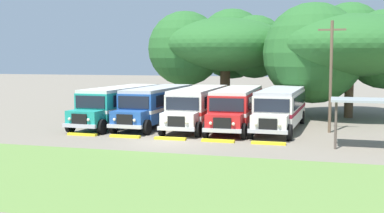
% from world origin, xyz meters
% --- Properties ---
extents(ground_plane, '(220.00, 220.00, 0.00)m').
position_xyz_m(ground_plane, '(0.00, 0.00, 0.00)').
color(ground_plane, slate).
extents(foreground_grass_strip, '(80.00, 10.97, 0.01)m').
position_xyz_m(foreground_grass_strip, '(0.00, -8.58, 0.00)').
color(foreground_grass_strip, olive).
rests_on(foreground_grass_strip, ground_plane).
extents(parked_bus_slot_0, '(3.08, 10.89, 2.82)m').
position_xyz_m(parked_bus_slot_0, '(-5.96, 6.74, 1.58)').
color(parked_bus_slot_0, teal).
rests_on(parked_bus_slot_0, ground_plane).
extents(parked_bus_slot_1, '(2.87, 10.86, 2.82)m').
position_xyz_m(parked_bus_slot_1, '(-3.16, 7.31, 1.58)').
color(parked_bus_slot_1, '#23519E').
rests_on(parked_bus_slot_1, ground_plane).
extents(parked_bus_slot_2, '(2.91, 10.87, 2.82)m').
position_xyz_m(parked_bus_slot_2, '(0.08, 7.24, 1.58)').
color(parked_bus_slot_2, silver).
rests_on(parked_bus_slot_2, ground_plane).
extents(parked_bus_slot_3, '(2.98, 10.88, 2.82)m').
position_xyz_m(parked_bus_slot_3, '(2.94, 7.28, 1.58)').
color(parked_bus_slot_3, red).
rests_on(parked_bus_slot_3, ground_plane).
extents(parked_bus_slot_4, '(2.94, 10.87, 2.82)m').
position_xyz_m(parked_bus_slot_4, '(6.00, 7.62, 1.58)').
color(parked_bus_slot_4, silver).
rests_on(parked_bus_slot_4, ground_plane).
extents(curb_wheelstop_0, '(2.00, 0.36, 0.15)m').
position_xyz_m(curb_wheelstop_0, '(-6.01, 1.01, 0.07)').
color(curb_wheelstop_0, yellow).
rests_on(curb_wheelstop_0, ground_plane).
extents(curb_wheelstop_1, '(2.00, 0.36, 0.15)m').
position_xyz_m(curb_wheelstop_1, '(-3.01, 1.01, 0.07)').
color(curb_wheelstop_1, yellow).
rests_on(curb_wheelstop_1, ground_plane).
extents(curb_wheelstop_2, '(2.00, 0.36, 0.15)m').
position_xyz_m(curb_wheelstop_2, '(0.00, 1.01, 0.07)').
color(curb_wheelstop_2, yellow).
rests_on(curb_wheelstop_2, ground_plane).
extents(curb_wheelstop_3, '(2.00, 0.36, 0.15)m').
position_xyz_m(curb_wheelstop_3, '(3.01, 1.01, 0.07)').
color(curb_wheelstop_3, yellow).
rests_on(curb_wheelstop_3, ground_plane).
extents(curb_wheelstop_4, '(2.00, 0.36, 0.15)m').
position_xyz_m(curb_wheelstop_4, '(6.01, 1.01, 0.07)').
color(curb_wheelstop_4, yellow).
rests_on(curb_wheelstop_4, ground_plane).
extents(broad_shade_tree, '(13.31, 13.13, 10.02)m').
position_xyz_m(broad_shade_tree, '(-0.95, 19.64, 6.21)').
color(broad_shade_tree, brown).
rests_on(broad_shade_tree, ground_plane).
extents(secondary_tree, '(13.63, 13.84, 10.04)m').
position_xyz_m(secondary_tree, '(10.35, 16.33, 5.92)').
color(secondary_tree, brown).
rests_on(secondary_tree, ground_plane).
extents(utility_pole, '(1.80, 0.20, 7.46)m').
position_xyz_m(utility_pole, '(9.34, 6.79, 3.98)').
color(utility_pole, brown).
rests_on(utility_pole, ground_plane).
extents(waiting_shelter, '(3.60, 2.60, 2.72)m').
position_xyz_m(waiting_shelter, '(11.22, 1.56, 2.45)').
color(waiting_shelter, brown).
rests_on(waiting_shelter, ground_plane).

